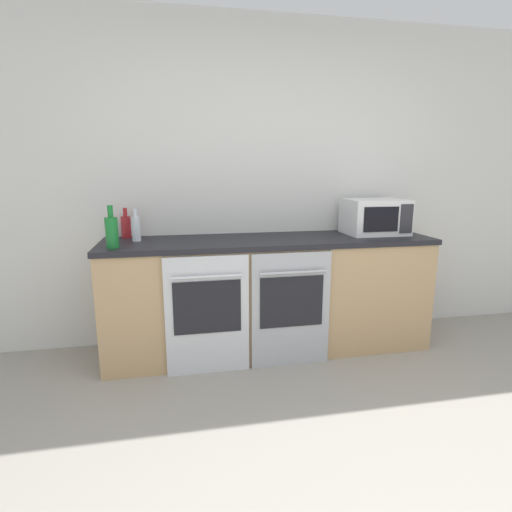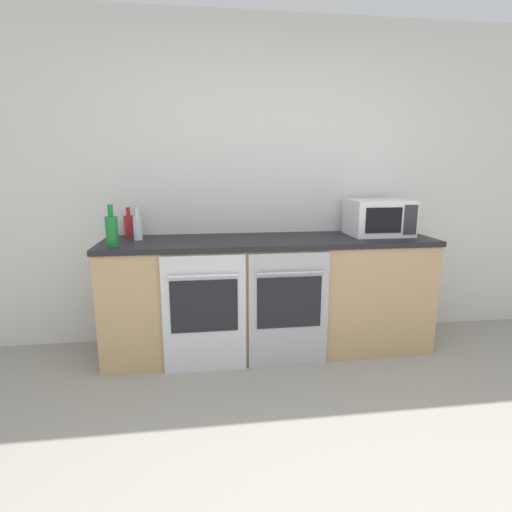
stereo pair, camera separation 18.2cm
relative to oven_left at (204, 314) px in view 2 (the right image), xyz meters
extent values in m
cube|color=silver|center=(0.52, 0.66, 0.87)|extent=(10.00, 0.06, 2.60)
cube|color=tan|center=(0.52, 0.32, 0.00)|extent=(2.50, 0.62, 0.86)
cube|color=black|center=(0.52, 0.32, 0.45)|extent=(2.53, 0.64, 0.04)
cube|color=silver|center=(0.00, 0.00, -0.01)|extent=(0.58, 0.03, 0.85)
cube|color=black|center=(0.00, -0.02, 0.06)|extent=(0.46, 0.01, 0.37)
cylinder|color=silver|center=(0.00, -0.04, 0.28)|extent=(0.48, 0.02, 0.02)
cube|color=#A8AAAF|center=(0.60, 0.00, -0.01)|extent=(0.58, 0.03, 0.85)
cube|color=black|center=(0.60, -0.02, 0.06)|extent=(0.46, 0.01, 0.37)
cylinder|color=#A8AAAF|center=(0.60, -0.04, 0.28)|extent=(0.48, 0.02, 0.02)
cube|color=silver|center=(1.41, 0.38, 0.61)|extent=(0.48, 0.37, 0.28)
cube|color=black|center=(1.37, 0.20, 0.61)|extent=(0.29, 0.01, 0.19)
cube|color=#2D2D33|center=(1.59, 0.20, 0.61)|extent=(0.11, 0.01, 0.23)
cylinder|color=silver|center=(-0.48, 0.40, 0.56)|extent=(0.06, 0.06, 0.17)
cylinder|color=silver|center=(-0.48, 0.40, 0.68)|extent=(0.03, 0.03, 0.07)
cylinder|color=maroon|center=(-0.57, 0.56, 0.55)|extent=(0.07, 0.07, 0.17)
cylinder|color=maroon|center=(-0.57, 0.56, 0.67)|extent=(0.03, 0.03, 0.06)
cylinder|color=#19722D|center=(-0.61, 0.15, 0.57)|extent=(0.08, 0.08, 0.21)
cylinder|color=#19722D|center=(-0.61, 0.15, 0.72)|extent=(0.04, 0.04, 0.08)
camera|label=1|loc=(-0.18, -2.63, 0.98)|focal=28.00mm
camera|label=2|loc=(0.00, -2.66, 0.98)|focal=28.00mm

